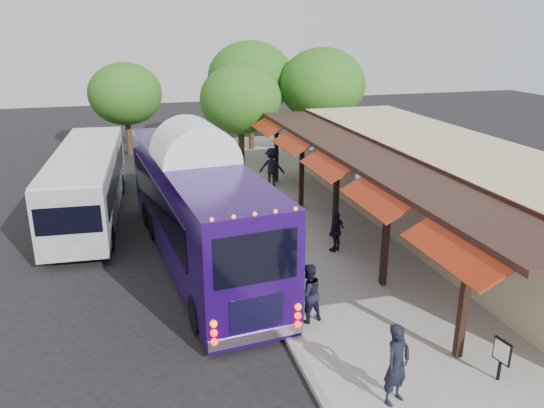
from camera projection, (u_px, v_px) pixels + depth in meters
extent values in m
plane|color=black|center=(267.00, 306.00, 15.84)|extent=(90.00, 90.00, 0.00)
cube|color=#9E9B93|center=(363.00, 237.00, 20.75)|extent=(10.00, 40.00, 0.15)
cube|color=gray|center=(240.00, 251.00, 19.48)|extent=(0.20, 40.00, 0.16)
cube|color=#C9BA8C|center=(446.00, 188.00, 21.10)|extent=(5.00, 20.00, 3.60)
cube|color=black|center=(392.00, 156.00, 19.97)|extent=(0.06, 20.00, 0.60)
cube|color=#331E19|center=(366.00, 155.00, 19.66)|extent=(2.60, 20.00, 0.18)
cube|color=black|center=(464.00, 299.00, 12.59)|extent=(0.18, 0.18, 3.16)
cube|color=maroon|center=(455.00, 249.00, 12.05)|extent=(1.00, 3.20, 0.57)
cube|color=black|center=(386.00, 237.00, 16.24)|extent=(0.18, 0.18, 3.16)
cube|color=maroon|center=(376.00, 197.00, 15.69)|extent=(1.00, 3.20, 0.57)
cube|color=black|center=(336.00, 198.00, 19.88)|extent=(0.18, 0.18, 3.16)
cube|color=maroon|center=(326.00, 164.00, 19.34)|extent=(1.00, 3.20, 0.57)
cube|color=black|center=(302.00, 171.00, 23.53)|extent=(0.18, 0.18, 3.16)
cube|color=maroon|center=(293.00, 142.00, 22.98)|extent=(1.00, 3.20, 0.57)
cube|color=black|center=(276.00, 152.00, 27.17)|extent=(0.18, 0.18, 3.16)
cube|color=maroon|center=(268.00, 126.00, 26.63)|extent=(1.00, 3.20, 0.57)
sphere|color=#19638C|center=(438.00, 226.00, 14.18)|extent=(0.26, 0.26, 0.26)
sphere|color=#19638C|center=(359.00, 177.00, 18.73)|extent=(0.26, 0.26, 0.26)
sphere|color=#19638C|center=(311.00, 147.00, 23.29)|extent=(0.26, 0.26, 0.26)
cube|color=#200650|center=(197.00, 204.00, 18.42)|extent=(3.78, 12.52, 3.24)
cube|color=#200650|center=(199.00, 250.00, 18.98)|extent=(3.71, 12.39, 0.36)
ellipsoid|color=white|center=(195.00, 159.00, 17.90)|extent=(3.75, 12.28, 0.58)
cube|color=black|center=(233.00, 262.00, 12.62)|extent=(2.14, 0.23, 1.34)
cube|color=silver|center=(234.00, 340.00, 13.38)|extent=(2.57, 0.43, 0.29)
sphere|color=#FF0C0C|center=(190.00, 339.00, 12.92)|extent=(0.18, 0.18, 0.18)
sphere|color=#FF0C0C|center=(278.00, 326.00, 13.50)|extent=(0.18, 0.18, 0.18)
cylinder|color=black|center=(180.00, 315.00, 14.34)|extent=(0.41, 1.09, 1.07)
cylinder|color=black|center=(265.00, 303.00, 14.95)|extent=(0.41, 1.09, 1.07)
cylinder|color=black|center=(157.00, 212.00, 22.20)|extent=(0.41, 1.09, 1.07)
cylinder|color=black|center=(213.00, 207.00, 22.81)|extent=(0.41, 1.09, 1.07)
cube|color=gray|center=(88.00, 181.00, 22.73)|extent=(3.12, 11.16, 2.54)
cube|color=black|center=(57.00, 179.00, 22.35)|extent=(0.65, 9.36, 0.96)
cube|color=black|center=(116.00, 174.00, 22.97)|extent=(0.65, 9.36, 0.96)
cube|color=silver|center=(84.00, 152.00, 22.31)|extent=(3.06, 10.94, 0.10)
cylinder|color=black|center=(55.00, 242.00, 19.30)|extent=(0.33, 0.94, 0.92)
cylinder|color=black|center=(117.00, 236.00, 19.86)|extent=(0.33, 0.94, 0.92)
cylinder|color=black|center=(70.00, 187.00, 25.83)|extent=(0.33, 0.94, 0.92)
cylinder|color=black|center=(117.00, 184.00, 26.40)|extent=(0.33, 0.94, 0.92)
imported|color=black|center=(397.00, 364.00, 11.33)|extent=(0.81, 0.70, 1.88)
imported|color=black|center=(308.00, 293.00, 14.52)|extent=(0.94, 0.80, 1.71)
imported|color=black|center=(336.00, 231.00, 19.11)|extent=(0.94, 0.84, 1.54)
imported|color=black|center=(272.00, 167.00, 26.87)|extent=(1.46, 1.18, 1.97)
cube|color=black|center=(501.00, 360.00, 12.15)|extent=(0.07, 0.07, 1.06)
cube|color=black|center=(502.00, 351.00, 12.07)|extent=(0.13, 0.48, 0.58)
cube|color=white|center=(501.00, 351.00, 12.06)|extent=(0.08, 0.40, 0.48)
cylinder|color=#382314|center=(241.00, 145.00, 30.82)|extent=(0.36, 0.36, 2.69)
ellipsoid|color=#2A5515|center=(241.00, 99.00, 29.98)|extent=(4.65, 4.65, 3.95)
cylinder|color=#382314|center=(251.00, 127.00, 34.83)|extent=(0.36, 0.36, 3.20)
ellipsoid|color=#2A5515|center=(251.00, 78.00, 33.83)|extent=(5.53, 5.53, 4.70)
cylinder|color=#382314|center=(321.00, 133.00, 33.25)|extent=(0.36, 0.36, 3.05)
ellipsoid|color=#2A5515|center=(322.00, 85.00, 32.30)|extent=(5.26, 5.26, 4.47)
cylinder|color=#382314|center=(129.00, 135.00, 33.86)|extent=(0.36, 0.36, 2.63)
ellipsoid|color=#2A5515|center=(125.00, 94.00, 33.03)|extent=(4.55, 4.55, 3.87)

